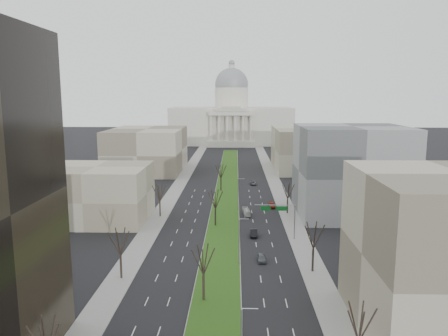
% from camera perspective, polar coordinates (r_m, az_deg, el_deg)
% --- Properties ---
extents(ground, '(600.00, 600.00, 0.00)m').
position_cam_1_polar(ground, '(148.04, 0.37, -3.03)').
color(ground, black).
rests_on(ground, ground).
extents(median, '(8.00, 222.03, 0.20)m').
position_cam_1_polar(median, '(147.04, 0.36, -3.08)').
color(median, '#999993').
rests_on(median, ground).
extents(sidewalk_left, '(5.00, 330.00, 0.15)m').
position_cam_1_polar(sidewalk_left, '(125.39, -7.93, -5.40)').
color(sidewalk_left, gray).
rests_on(sidewalk_left, ground).
extents(sidewalk_right, '(5.00, 330.00, 0.15)m').
position_cam_1_polar(sidewalk_right, '(124.56, 8.24, -5.51)').
color(sidewalk_right, gray).
rests_on(sidewalk_right, ground).
extents(capitol, '(80.00, 46.00, 55.00)m').
position_cam_1_polar(capitol, '(294.51, 0.98, 6.42)').
color(capitol, beige).
rests_on(capitol, ground).
extents(building_beige_left, '(26.00, 22.00, 14.00)m').
position_cam_1_polar(building_beige_left, '(117.95, -16.26, -3.18)').
color(building_beige_left, gray).
rests_on(building_beige_left, ground).
extents(building_grey_right, '(28.00, 26.00, 24.00)m').
position_cam_1_polar(building_grey_right, '(122.22, 16.24, -0.36)').
color(building_grey_right, slate).
rests_on(building_grey_right, ground).
extents(building_far_left, '(30.00, 40.00, 18.00)m').
position_cam_1_polar(building_far_left, '(189.77, -10.01, 2.35)').
color(building_far_left, gray).
rests_on(building_far_left, ground).
extents(building_far_right, '(30.00, 40.00, 18.00)m').
position_cam_1_polar(building_far_right, '(193.56, 11.08, 2.46)').
color(building_far_right, gray).
rests_on(building_far_right, ground).
extents(tree_left_mid, '(5.40, 5.40, 9.72)m').
position_cam_1_polar(tree_left_mid, '(79.32, -13.44, -9.23)').
color(tree_left_mid, black).
rests_on(tree_left_mid, ground).
extents(tree_left_far, '(5.28, 5.28, 9.50)m').
position_cam_1_polar(tree_left_far, '(117.04, -8.42, -3.08)').
color(tree_left_far, black).
rests_on(tree_left_far, ground).
extents(tree_right_near, '(5.16, 5.16, 9.29)m').
position_cam_1_polar(tree_right_near, '(54.87, 17.33, -18.57)').
color(tree_right_near, black).
rests_on(tree_right_near, ground).
extents(tree_right_mid, '(5.52, 5.52, 9.94)m').
position_cam_1_polar(tree_right_mid, '(81.71, 11.64, -8.49)').
color(tree_right_mid, black).
rests_on(tree_right_mid, ground).
extents(tree_right_far, '(5.04, 5.04, 9.07)m').
position_cam_1_polar(tree_right_far, '(120.11, 8.34, -2.91)').
color(tree_right_far, black).
rests_on(tree_right_far, ground).
extents(tree_median_a, '(5.40, 5.40, 9.72)m').
position_cam_1_polar(tree_median_a, '(69.39, -2.71, -11.74)').
color(tree_median_a, black).
rests_on(tree_median_a, ground).
extents(tree_median_b, '(5.40, 5.40, 9.72)m').
position_cam_1_polar(tree_median_b, '(107.58, -1.14, -4.01)').
color(tree_median_b, black).
rests_on(tree_median_b, ground).
extents(tree_median_c, '(5.40, 5.40, 9.72)m').
position_cam_1_polar(tree_median_c, '(146.74, -0.41, -0.36)').
color(tree_median_c, black).
rests_on(tree_median_c, ground).
extents(streetlamp_median_b, '(1.90, 0.20, 9.16)m').
position_cam_1_polar(streetlamp_median_b, '(84.05, 2.04, -9.47)').
color(streetlamp_median_b, gray).
rests_on(streetlamp_median_b, ground).
extents(streetlamp_median_c, '(1.90, 0.20, 9.16)m').
position_cam_1_polar(streetlamp_median_c, '(122.57, 1.89, -3.38)').
color(streetlamp_median_c, gray).
rests_on(streetlamp_median_c, ground).
extents(mast_arm_signs, '(9.12, 0.24, 8.09)m').
position_cam_1_polar(mast_arm_signs, '(98.59, 7.67, -5.89)').
color(mast_arm_signs, gray).
rests_on(mast_arm_signs, ground).
extents(car_grey_near, '(1.73, 4.03, 1.36)m').
position_cam_1_polar(car_grey_near, '(87.47, 4.92, -11.60)').
color(car_grey_near, '#55595E').
rests_on(car_grey_near, ground).
extents(car_black, '(1.67, 4.68, 1.54)m').
position_cam_1_polar(car_black, '(101.84, 3.89, -8.45)').
color(car_black, black).
rests_on(car_black, ground).
extents(car_red, '(2.08, 4.75, 1.36)m').
position_cam_1_polar(car_red, '(127.46, 6.27, -4.84)').
color(car_red, maroon).
rests_on(car_red, ground).
extents(car_grey_far, '(2.35, 4.63, 1.25)m').
position_cam_1_polar(car_grey_far, '(158.70, 3.82, -1.97)').
color(car_grey_far, '#484B50').
rests_on(car_grey_far, ground).
extents(box_van, '(2.10, 6.52, 1.78)m').
position_cam_1_polar(box_van, '(119.01, 2.94, -5.73)').
color(box_van, silver).
rests_on(box_van, ground).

